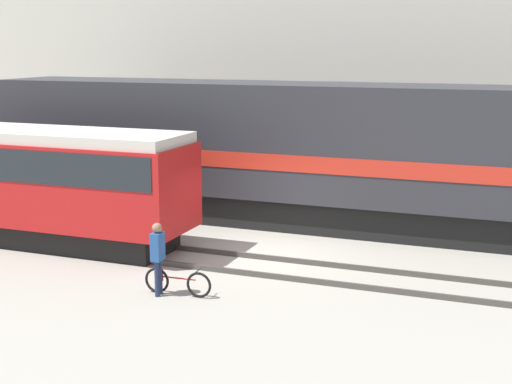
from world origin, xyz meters
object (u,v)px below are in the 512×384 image
object	(u,v)px
streetcar	(31,178)
bicycle	(178,282)
person	(158,252)
freight_locomotive	(317,152)

from	to	relation	value
streetcar	bicycle	xyz separation A→B (m)	(6.08, -2.62, -1.61)
bicycle	person	xyz separation A→B (m)	(-0.41, -0.17, 0.75)
bicycle	person	bearing A→B (deg)	-157.50
streetcar	bicycle	bearing A→B (deg)	-23.26
freight_locomotive	bicycle	bearing A→B (deg)	-98.78
person	streetcar	bearing A→B (deg)	153.86
streetcar	person	xyz separation A→B (m)	(5.67, -2.79, -0.86)
freight_locomotive	person	size ratio (longest dim) A/B	12.65
bicycle	person	world-z (taller)	person
streetcar	person	bearing A→B (deg)	-26.14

